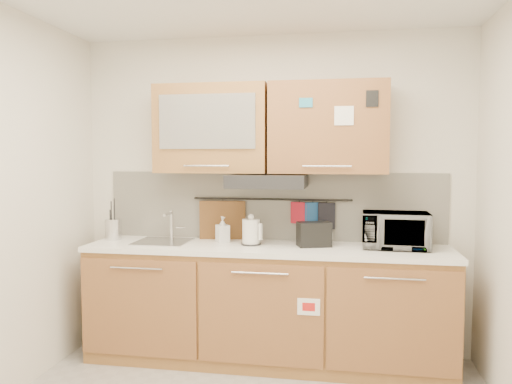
% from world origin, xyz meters
% --- Properties ---
extents(wall_back, '(3.20, 0.00, 3.20)m').
position_xyz_m(wall_back, '(0.00, 1.50, 1.30)').
color(wall_back, silver).
rests_on(wall_back, ground).
extents(base_cabinet, '(2.80, 0.64, 0.88)m').
position_xyz_m(base_cabinet, '(0.00, 1.19, 0.41)').
color(base_cabinet, '#A9773C').
rests_on(base_cabinet, floor).
extents(countertop, '(2.82, 0.62, 0.04)m').
position_xyz_m(countertop, '(0.00, 1.19, 0.90)').
color(countertop, white).
rests_on(countertop, base_cabinet).
extents(backsplash, '(2.80, 0.02, 0.56)m').
position_xyz_m(backsplash, '(0.00, 1.49, 1.20)').
color(backsplash, silver).
rests_on(backsplash, countertop).
extents(upper_cabinets, '(1.82, 0.37, 0.70)m').
position_xyz_m(upper_cabinets, '(-0.00, 1.32, 1.83)').
color(upper_cabinets, '#A9773C').
rests_on(upper_cabinets, wall_back).
extents(range_hood, '(0.60, 0.46, 0.10)m').
position_xyz_m(range_hood, '(0.00, 1.25, 1.42)').
color(range_hood, black).
rests_on(range_hood, upper_cabinets).
extents(sink, '(0.42, 0.40, 0.26)m').
position_xyz_m(sink, '(-0.85, 1.21, 0.92)').
color(sink, silver).
rests_on(sink, countertop).
extents(utensil_rail, '(1.30, 0.02, 0.02)m').
position_xyz_m(utensil_rail, '(0.00, 1.45, 1.26)').
color(utensil_rail, black).
rests_on(utensil_rail, backsplash).
extents(utensil_crock, '(0.17, 0.17, 0.34)m').
position_xyz_m(utensil_crock, '(-1.30, 1.26, 1.01)').
color(utensil_crock, silver).
rests_on(utensil_crock, countertop).
extents(kettle, '(0.18, 0.18, 0.24)m').
position_xyz_m(kettle, '(-0.13, 1.21, 1.02)').
color(kettle, silver).
rests_on(kettle, countertop).
extents(toaster, '(0.28, 0.22, 0.19)m').
position_xyz_m(toaster, '(0.36, 1.23, 1.02)').
color(toaster, black).
rests_on(toaster, countertop).
extents(microwave, '(0.50, 0.35, 0.27)m').
position_xyz_m(microwave, '(0.97, 1.26, 1.06)').
color(microwave, '#999999').
rests_on(microwave, countertop).
extents(soap_bottle, '(0.13, 0.13, 0.21)m').
position_xyz_m(soap_bottle, '(-0.37, 1.29, 1.02)').
color(soap_bottle, '#999999').
rests_on(soap_bottle, countertop).
extents(cutting_board, '(0.38, 0.08, 0.47)m').
position_xyz_m(cutting_board, '(-0.41, 1.44, 1.00)').
color(cutting_board, brown).
rests_on(cutting_board, utensil_rail).
extents(oven_mitt, '(0.14, 0.08, 0.23)m').
position_xyz_m(oven_mitt, '(0.34, 1.44, 1.13)').
color(oven_mitt, navy).
rests_on(oven_mitt, utensil_rail).
extents(dark_pouch, '(0.14, 0.06, 0.21)m').
position_xyz_m(dark_pouch, '(0.45, 1.44, 1.13)').
color(dark_pouch, black).
rests_on(dark_pouch, utensil_rail).
extents(pot_holder, '(0.14, 0.07, 0.17)m').
position_xyz_m(pot_holder, '(0.23, 1.44, 1.15)').
color(pot_holder, '#B01729').
rests_on(pot_holder, utensil_rail).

